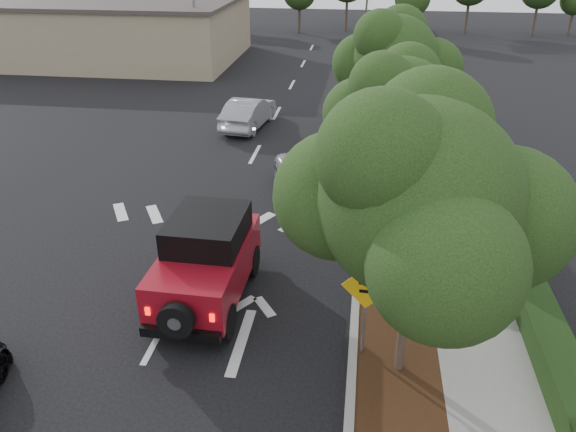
# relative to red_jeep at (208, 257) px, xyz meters

# --- Properties ---
(ground) EXTENTS (120.00, 120.00, 0.00)m
(ground) POSITION_rel_red_jeep_xyz_m (-0.80, -1.73, -1.15)
(ground) COLOR black
(ground) RESTS_ON ground
(curb) EXTENTS (0.20, 70.00, 0.15)m
(curb) POSITION_rel_red_jeep_xyz_m (3.80, 10.27, -1.08)
(curb) COLOR #9E9B93
(curb) RESTS_ON ground
(planting_strip) EXTENTS (1.80, 70.00, 0.12)m
(planting_strip) POSITION_rel_red_jeep_xyz_m (4.80, 10.27, -1.09)
(planting_strip) COLOR black
(planting_strip) RESTS_ON ground
(sidewalk) EXTENTS (2.00, 70.00, 0.12)m
(sidewalk) POSITION_rel_red_jeep_xyz_m (6.70, 10.27, -1.09)
(sidewalk) COLOR gray
(sidewalk) RESTS_ON ground
(hedge) EXTENTS (0.80, 70.00, 0.80)m
(hedge) POSITION_rel_red_jeep_xyz_m (8.10, 10.27, -0.75)
(hedge) COLOR black
(hedge) RESTS_ON ground
(commercial_building) EXTENTS (22.00, 12.00, 4.00)m
(commercial_building) POSITION_rel_red_jeep_xyz_m (-16.80, 28.27, 0.85)
(commercial_building) COLOR gray
(commercial_building) RESTS_ON ground
(transmission_tower) EXTENTS (7.00, 4.00, 28.00)m
(transmission_tower) POSITION_rel_red_jeep_xyz_m (5.20, 46.27, -1.15)
(transmission_tower) COLOR slate
(transmission_tower) RESTS_ON ground
(street_tree_near) EXTENTS (3.80, 3.80, 5.92)m
(street_tree_near) POSITION_rel_red_jeep_xyz_m (4.80, -2.23, -1.15)
(street_tree_near) COLOR black
(street_tree_near) RESTS_ON ground
(street_tree_mid) EXTENTS (3.20, 3.20, 5.32)m
(street_tree_mid) POSITION_rel_red_jeep_xyz_m (4.80, 4.77, -1.15)
(street_tree_mid) COLOR black
(street_tree_mid) RESTS_ON ground
(street_tree_far) EXTENTS (3.40, 3.40, 5.62)m
(street_tree_far) POSITION_rel_red_jeep_xyz_m (4.80, 11.27, -1.15)
(street_tree_far) COLOR black
(street_tree_far) RESTS_ON ground
(light_pole_a) EXTENTS (2.00, 0.22, 9.00)m
(light_pole_a) POSITION_rel_red_jeep_xyz_m (-7.30, 24.27, -1.15)
(light_pole_a) COLOR slate
(light_pole_a) RESTS_ON ground
(light_pole_b) EXTENTS (2.00, 0.22, 9.00)m
(light_pole_b) POSITION_rel_red_jeep_xyz_m (-8.30, 36.27, -1.15)
(light_pole_b) COLOR slate
(light_pole_b) RESTS_ON ground
(red_jeep) EXTENTS (2.08, 4.48, 2.27)m
(red_jeep) POSITION_rel_red_jeep_xyz_m (0.00, 0.00, 0.00)
(red_jeep) COLOR black
(red_jeep) RESTS_ON ground
(silver_suv_ahead) EXTENTS (3.65, 5.29, 1.34)m
(silver_suv_ahead) POSITION_rel_red_jeep_xyz_m (2.13, 6.27, -0.48)
(silver_suv_ahead) COLOR #9C9FA3
(silver_suv_ahead) RESTS_ON ground
(silver_sedan_oncoming) EXTENTS (2.07, 4.48, 1.42)m
(silver_sedan_oncoming) POSITION_rel_red_jeep_xyz_m (-1.80, 13.88, -0.44)
(silver_sedan_oncoming) COLOR #939499
(silver_sedan_oncoming) RESTS_ON ground
(parked_suv) EXTENTS (4.84, 3.37, 1.53)m
(parked_suv) POSITION_rel_red_jeep_xyz_m (-10.93, 24.84, -0.39)
(parked_suv) COLOR #AFB2B8
(parked_suv) RESTS_ON ground
(speed_hump_sign) EXTENTS (1.08, 0.11, 2.30)m
(speed_hump_sign) POSITION_rel_red_jeep_xyz_m (3.99, -1.83, 0.44)
(speed_hump_sign) COLOR slate
(speed_hump_sign) RESTS_ON ground
(terracotta_planter) EXTENTS (0.76, 0.76, 1.33)m
(terracotta_planter) POSITION_rel_red_jeep_xyz_m (5.80, 1.36, -0.26)
(terracotta_planter) COLOR brown
(terracotta_planter) RESTS_ON ground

